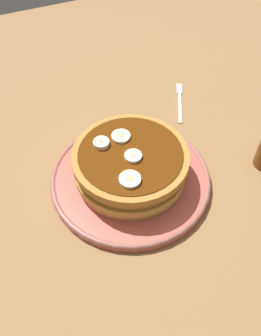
{
  "coord_description": "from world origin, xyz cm",
  "views": [
    {
      "loc": [
        15.53,
        34.67,
        48.72
      ],
      "look_at": [
        0.0,
        0.0,
        3.57
      ],
      "focal_mm": 37.66,
      "sensor_mm": 36.0,
      "label": 1
    }
  ],
  "objects_px": {
    "banana_slice_1": "(130,180)",
    "banana_slice_2": "(119,137)",
    "banana_slice_3": "(101,143)",
    "fork": "(180,99)",
    "pancake_stack": "(131,165)",
    "banana_slice_0": "(133,156)",
    "plate": "(130,178)"
  },
  "relations": [
    {
      "from": "banana_slice_3",
      "to": "plate",
      "type": "bearing_deg",
      "value": 134.59
    },
    {
      "from": "fork",
      "to": "plate",
      "type": "bearing_deg",
      "value": 40.21
    },
    {
      "from": "banana_slice_2",
      "to": "fork",
      "type": "relative_size",
      "value": 0.27
    },
    {
      "from": "banana_slice_1",
      "to": "banana_slice_2",
      "type": "xyz_separation_m",
      "value": [
        -0.02,
        -0.09,
        -0.0
      ]
    },
    {
      "from": "plate",
      "to": "banana_slice_2",
      "type": "distance_m",
      "value": 0.08
    },
    {
      "from": "banana_slice_1",
      "to": "fork",
      "type": "relative_size",
      "value": 0.28
    },
    {
      "from": "banana_slice_0",
      "to": "banana_slice_2",
      "type": "distance_m",
      "value": 0.05
    },
    {
      "from": "banana_slice_0",
      "to": "banana_slice_2",
      "type": "xyz_separation_m",
      "value": [
        0.0,
        -0.05,
        -0.0
      ]
    },
    {
      "from": "plate",
      "to": "banana_slice_3",
      "type": "height_order",
      "value": "banana_slice_3"
    },
    {
      "from": "plate",
      "to": "banana_slice_2",
      "type": "bearing_deg",
      "value": -84.04
    },
    {
      "from": "banana_slice_2",
      "to": "fork",
      "type": "distance_m",
      "value": 0.24
    },
    {
      "from": "banana_slice_1",
      "to": "fork",
      "type": "distance_m",
      "value": 0.31
    },
    {
      "from": "plate",
      "to": "pancake_stack",
      "type": "distance_m",
      "value": 0.03
    },
    {
      "from": "pancake_stack",
      "to": "banana_slice_1",
      "type": "distance_m",
      "value": 0.06
    },
    {
      "from": "banana_slice_0",
      "to": "pancake_stack",
      "type": "bearing_deg",
      "value": -98.04
    },
    {
      "from": "pancake_stack",
      "to": "banana_slice_2",
      "type": "relative_size",
      "value": 6.03
    },
    {
      "from": "banana_slice_1",
      "to": "pancake_stack",
      "type": "bearing_deg",
      "value": -115.9
    },
    {
      "from": "banana_slice_0",
      "to": "fork",
      "type": "height_order",
      "value": "banana_slice_0"
    },
    {
      "from": "plate",
      "to": "fork",
      "type": "height_order",
      "value": "plate"
    },
    {
      "from": "banana_slice_2",
      "to": "banana_slice_3",
      "type": "xyz_separation_m",
      "value": [
        0.03,
        0.0,
        0.0
      ]
    },
    {
      "from": "pancake_stack",
      "to": "banana_slice_0",
      "type": "bearing_deg",
      "value": 81.96
    },
    {
      "from": "banana_slice_3",
      "to": "fork",
      "type": "xyz_separation_m",
      "value": [
        -0.22,
        -0.12,
        -0.07
      ]
    },
    {
      "from": "banana_slice_2",
      "to": "banana_slice_0",
      "type": "bearing_deg",
      "value": 94.32
    },
    {
      "from": "banana_slice_3",
      "to": "banana_slice_2",
      "type": "bearing_deg",
      "value": -175.24
    },
    {
      "from": "banana_slice_3",
      "to": "fork",
      "type": "distance_m",
      "value": 0.26
    },
    {
      "from": "plate",
      "to": "banana_slice_0",
      "type": "height_order",
      "value": "banana_slice_0"
    },
    {
      "from": "pancake_stack",
      "to": "banana_slice_2",
      "type": "height_order",
      "value": "banana_slice_2"
    },
    {
      "from": "banana_slice_2",
      "to": "banana_slice_3",
      "type": "bearing_deg",
      "value": 4.76
    },
    {
      "from": "banana_slice_1",
      "to": "banana_slice_3",
      "type": "distance_m",
      "value": 0.09
    },
    {
      "from": "plate",
      "to": "pancake_stack",
      "type": "height_order",
      "value": "pancake_stack"
    },
    {
      "from": "banana_slice_2",
      "to": "fork",
      "type": "height_order",
      "value": "banana_slice_2"
    },
    {
      "from": "banana_slice_0",
      "to": "banana_slice_3",
      "type": "relative_size",
      "value": 1.06
    }
  ]
}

